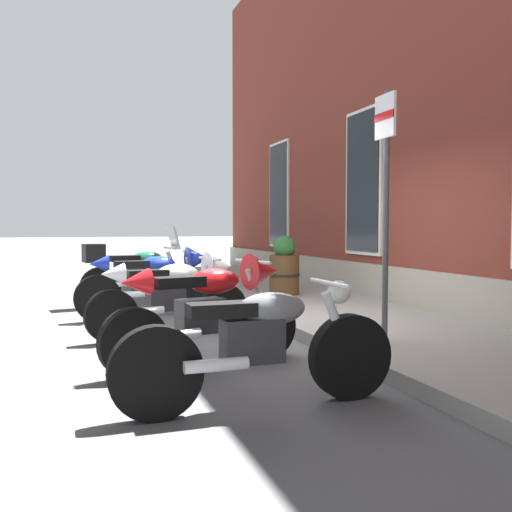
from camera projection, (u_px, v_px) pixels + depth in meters
name	position (u px, v px, depth m)	size (l,w,h in m)	color
ground_plane	(277.00, 331.00, 7.34)	(140.00, 140.00, 0.00)	#4C4C4F
sidewalk	(361.00, 320.00, 7.71)	(26.63, 2.39, 0.14)	gray
lane_stripe	(5.00, 347.00, 6.33)	(26.63, 0.12, 0.01)	silver
motorcycle_green_touring	(135.00, 272.00, 9.70)	(0.72, 2.04, 1.34)	black
motorcycle_blue_sport	(157.00, 280.00, 8.33)	(0.62, 2.16, 1.03)	black
motorcycle_white_sport	(176.00, 291.00, 6.92)	(0.66, 2.01, 1.01)	black
motorcycle_red_sport	(213.00, 306.00, 5.45)	(0.77, 2.01, 1.06)	black
motorcycle_grey_naked	(261.00, 345.00, 4.17)	(0.62, 2.15, 0.92)	black
parking_sign	(386.00, 182.00, 5.84)	(0.36, 0.07, 2.55)	#4C4C51
barrel_planter	(284.00, 268.00, 10.07)	(0.55, 0.55, 1.03)	brown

